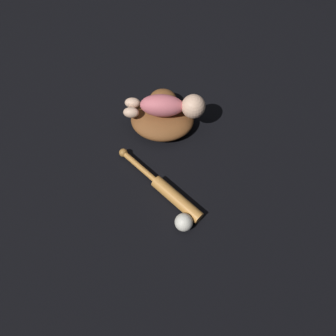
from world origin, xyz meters
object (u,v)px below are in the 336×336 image
baby_figure (170,106)px  baseball_bat (168,191)px  baseball_glove (163,116)px  baseball (184,222)px

baby_figure → baseball_bat: 0.36m
baseball_bat → baby_figure: bearing=111.5°
baby_figure → baseball_bat: size_ratio=0.80×
baseball_glove → baseball_bat: bearing=-63.1°
baseball_bat → baseball: bearing=-42.8°
baby_figure → baseball: size_ratio=4.94×
baseball_glove → baseball: (0.27, -0.42, -0.01)m
baby_figure → baseball_bat: (0.13, -0.32, -0.11)m
baseball → baseball_bat: bearing=137.2°
baby_figure → baseball: bearing=-60.9°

